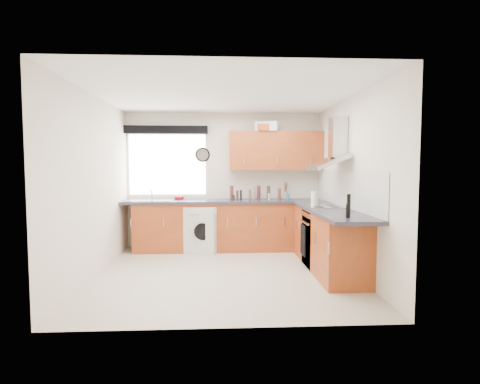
{
  "coord_description": "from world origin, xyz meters",
  "views": [
    {
      "loc": [
        -0.06,
        -5.22,
        1.52
      ],
      "look_at": [
        0.25,
        0.85,
        1.1
      ],
      "focal_mm": 28.0,
      "sensor_mm": 36.0,
      "label": 1
    }
  ],
  "objects": [
    {
      "name": "casserole",
      "position": [
        0.78,
        1.59,
        2.23
      ],
      "size": [
        0.47,
        0.4,
        0.17
      ],
      "primitive_type": "cube",
      "rotation": [
        0.0,
        0.0,
        -0.31
      ],
      "color": "silver",
      "rests_on": "upper_cabinets"
    },
    {
      "name": "oven",
      "position": [
        1.5,
        0.3,
        0.42
      ],
      "size": [
        0.56,
        0.58,
        0.85
      ],
      "primitive_type": "cube",
      "color": "black",
      "rests_on": "ground_plane"
    },
    {
      "name": "jar_8",
      "position": [
        0.98,
        1.38,
        1.02
      ],
      "size": [
        0.06,
        0.06,
        0.22
      ],
      "primitive_type": "cylinder",
      "color": "#5B2920",
      "rests_on": "worktop_back"
    },
    {
      "name": "washing_machine",
      "position": [
        -0.38,
        1.4,
        0.41
      ],
      "size": [
        0.68,
        0.67,
        0.81
      ],
      "primitive_type": "cube",
      "rotation": [
        0.0,
        0.0,
        -0.28
      ],
      "color": "silver",
      "rests_on": "ground_plane"
    },
    {
      "name": "ground_plane",
      "position": [
        0.0,
        0.0,
        0.0
      ],
      "size": [
        3.6,
        3.6,
        0.0
      ],
      "primitive_type": "plane",
      "color": "beige"
    },
    {
      "name": "jar_2",
      "position": [
        0.15,
        1.43,
        0.96
      ],
      "size": [
        0.07,
        0.07,
        0.1
      ],
      "primitive_type": "cylinder",
      "color": "black",
      "rests_on": "worktop_back"
    },
    {
      "name": "jar_0",
      "position": [
        0.24,
        1.54,
        0.99
      ],
      "size": [
        0.05,
        0.05,
        0.17
      ],
      "primitive_type": "cylinder",
      "color": "#3F3023",
      "rests_on": "worktop_back"
    },
    {
      "name": "wall_clock",
      "position": [
        -0.4,
        1.78,
        1.73
      ],
      "size": [
        0.27,
        0.04,
        0.27
      ],
      "primitive_type": "cylinder",
      "rotation": [
        1.57,
        0.0,
        0.0
      ],
      "color": "black",
      "rests_on": "wall_back"
    },
    {
      "name": "upper_cabinets",
      "position": [
        0.95,
        1.62,
        1.8
      ],
      "size": [
        1.7,
        0.35,
        0.7
      ],
      "primitive_type": "cube",
      "color": "#8A3715",
      "rests_on": "wall_back"
    },
    {
      "name": "tomato_cluster",
      "position": [
        -0.83,
        1.65,
        0.95
      ],
      "size": [
        0.16,
        0.16,
        0.07
      ],
      "primitive_type": null,
      "rotation": [
        0.0,
        0.0,
        -0.04
      ],
      "color": "#AB0B15",
      "rests_on": "worktop_back"
    },
    {
      "name": "sink",
      "position": [
        -1.33,
        1.5,
        0.95
      ],
      "size": [
        0.84,
        0.46,
        0.1
      ],
      "primitive_type": null,
      "color": "#B5B5B5",
      "rests_on": "worktop_back"
    },
    {
      "name": "jar_1",
      "position": [
        0.54,
        1.63,
        1.03
      ],
      "size": [
        0.06,
        0.06,
        0.24
      ],
      "primitive_type": "cylinder",
      "color": "gray",
      "rests_on": "worktop_back"
    },
    {
      "name": "splashback",
      "position": [
        1.79,
        0.3,
        1.18
      ],
      "size": [
        0.01,
        3.0,
        0.54
      ],
      "primitive_type": "cube",
      "color": "white",
      "rests_on": "wall_right"
    },
    {
      "name": "worktop_right",
      "position": [
        1.5,
        0.0,
        0.89
      ],
      "size": [
        0.62,
        2.42,
        0.05
      ],
      "primitive_type": "cube",
      "color": "#25242E",
      "rests_on": "base_cab_right"
    },
    {
      "name": "jar_4",
      "position": [
        0.13,
        1.54,
        1.04
      ],
      "size": [
        0.07,
        0.07,
        0.26
      ],
      "primitive_type": "cylinder",
      "color": "#531F1D",
      "rests_on": "worktop_back"
    },
    {
      "name": "ceiling",
      "position": [
        0.0,
        0.0,
        2.5
      ],
      "size": [
        3.6,
        3.6,
        0.02
      ],
      "primitive_type": "cube",
      "color": "white",
      "rests_on": "wall_back"
    },
    {
      "name": "wall_front",
      "position": [
        0.0,
        -1.8,
        1.25
      ],
      "size": [
        3.6,
        0.02,
        2.5
      ],
      "primitive_type": "cube",
      "color": "silver",
      "rests_on": "ground_plane"
    },
    {
      "name": "extractor_hood",
      "position": [
        1.6,
        0.3,
        1.77
      ],
      "size": [
        0.52,
        0.78,
        0.66
      ],
      "primitive_type": null,
      "color": "#B5B5B5",
      "rests_on": "wall_right"
    },
    {
      "name": "window_blind",
      "position": [
        -1.05,
        1.7,
        2.18
      ],
      "size": [
        1.5,
        0.18,
        0.14
      ],
      "primitive_type": "cube",
      "color": "black",
      "rests_on": "wall_back"
    },
    {
      "name": "base_cab_back",
      "position": [
        -0.1,
        1.51,
        0.43
      ],
      "size": [
        3.0,
        0.58,
        0.86
      ],
      "primitive_type": "cube",
      "color": "#8A3715",
      "rests_on": "ground_plane"
    },
    {
      "name": "jar_6",
      "position": [
        0.8,
        1.5,
        1.04
      ],
      "size": [
        0.07,
        0.07,
        0.26
      ],
      "primitive_type": "cylinder",
      "color": "#2F271A",
      "rests_on": "worktop_back"
    },
    {
      "name": "storage_box",
      "position": [
        0.72,
        1.52,
        2.21
      ],
      "size": [
        0.3,
        0.27,
        0.12
      ],
      "primitive_type": "cube",
      "rotation": [
        0.0,
        0.0,
        0.21
      ],
      "color": "#B2461B",
      "rests_on": "upper_cabinets"
    },
    {
      "name": "base_cab_corner",
      "position": [
        1.5,
        1.5,
        0.43
      ],
      "size": [
        0.6,
        0.6,
        0.86
      ],
      "primitive_type": "cube",
      "color": "#8A3715",
      "rests_on": "ground_plane"
    },
    {
      "name": "worktop_back",
      "position": [
        0.0,
        1.5,
        0.89
      ],
      "size": [
        3.6,
        0.62,
        0.05
      ],
      "primitive_type": "cube",
      "color": "#25242E",
      "rests_on": "base_cab_back"
    },
    {
      "name": "base_cab_right",
      "position": [
        1.51,
        0.15,
        0.43
      ],
      "size": [
        0.58,
        2.1,
        0.86
      ],
      "primitive_type": "cube",
      "color": "#8A3715",
      "rests_on": "ground_plane"
    },
    {
      "name": "jar_10",
      "position": [
        0.3,
        1.57,
        1.0
      ],
      "size": [
        0.04,
        0.04,
        0.18
      ],
      "primitive_type": "cylinder",
      "color": "black",
      "rests_on": "worktop_back"
    },
    {
      "name": "hob_plate",
      "position": [
        1.5,
        0.3,
        0.92
      ],
      "size": [
        0.52,
        0.52,
        0.01
      ],
      "primitive_type": "cube",
      "color": "#B5B5B5",
      "rests_on": "worktop_right"
    },
    {
      "name": "window",
      "position": [
        -1.05,
        1.79,
        1.55
      ],
      "size": [
        1.4,
        0.02,
        1.1
      ],
      "primitive_type": "cube",
      "color": "silver",
      "rests_on": "wall_back"
    },
    {
      "name": "bottle_0",
      "position": [
        1.44,
        -0.89,
        0.99
      ],
      "size": [
        0.05,
        0.05,
        0.17
      ],
      "primitive_type": "cylinder",
      "color": "black",
      "rests_on": "worktop_right"
    },
    {
      "name": "kitchen_roll",
      "position": [
        1.35,
        0.32,
        1.03
      ],
      "size": [
        0.12,
        0.12,
        0.23
      ],
      "primitive_type": "cylinder",
      "rotation": [
        0.0,
        0.0,
        0.11
      ],
      "color": "silver",
      "rests_on": "worktop_right"
    },
    {
      "name": "bottle_1",
      "position": [
        1.58,
        -0.51,
        1.04
      ],
      "size": [
        0.05,
        0.05,
        0.26
      ],
      "primitive_type": "cylinder",
      "color": "black",
      "rests_on": "worktop_right"
    },
    {
      "name": "utensil_pot",
      "position": [
        1.15,
        1.7,
        0.97
      ],
      "size": [
        0.11,
        0.11,
        0.13
      ],
      "primitive_type": "cylinder",
      "rotation": [
        0.0,
        0.0,
        -0.28
      ],
      "color": "gray",
      "rests_on": "worktop_back"
    },
    {
      "name": "jar_9",
      "position": [
        1.14,
        1.39,
        0.97
      ],
      "size": [
        0.05,
        0.05,
        0.11
      ],
      "primitive_type": "cylinder",
      "color": "#1D658C",
      "rests_on": "worktop_back"
    },
    {
      "name": "jar_3",
      "position": [
        0.63,
        1.56,
        1.04
      ],
      "size": [
        0.06,
        0.06,
        0.26
      ],
      "primitive_type": "cylinder",
      "color": "#47191C",
      "rests_on": "worktop_back"
    },
    {
      "name": "jar_5",
      "position": [
        0.8,
        1.4,
        0.97
      ],
      "size": [
        0.04,
        0.04,
        0.12
      ],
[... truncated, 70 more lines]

